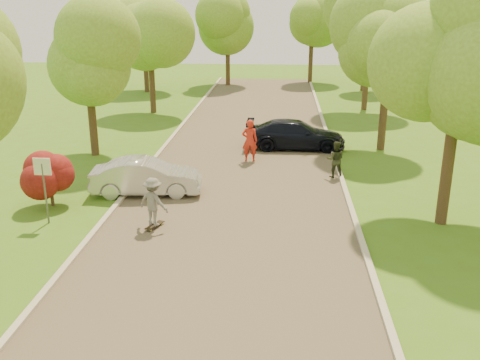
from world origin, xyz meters
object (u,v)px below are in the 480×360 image
(longboard, at_px, (155,225))
(person_olive, at_px, (335,159))
(person_striped, at_px, (250,141))
(skateboarder, at_px, (153,202))
(silver_sedan, at_px, (146,177))
(street_sign, at_px, (43,177))
(dark_sedan, at_px, (296,135))

(longboard, distance_m, person_olive, 8.31)
(person_striped, xyz_separation_m, person_olive, (3.57, -2.00, -0.19))
(skateboarder, bearing_deg, silver_sedan, -48.66)
(silver_sedan, relative_size, skateboarder, 2.58)
(silver_sedan, distance_m, longboard, 3.28)
(street_sign, height_order, person_olive, street_sign)
(skateboarder, height_order, person_striped, person_striped)
(longboard, relative_size, skateboarder, 0.53)
(street_sign, bearing_deg, skateboarder, -2.11)
(silver_sedan, height_order, person_striped, person_striped)
(skateboarder, xyz_separation_m, person_striped, (2.54, 7.60, 0.06))
(silver_sedan, xyz_separation_m, longboard, (0.99, -3.07, -0.58))
(street_sign, relative_size, silver_sedan, 0.54)
(dark_sedan, height_order, longboard, dark_sedan)
(longboard, height_order, skateboarder, skateboarder)
(street_sign, xyz_separation_m, dark_sedan, (8.10, 9.85, -0.88))
(skateboarder, distance_m, person_olive, 8.29)
(longboard, xyz_separation_m, person_striped, (2.54, 7.60, 0.86))
(dark_sedan, bearing_deg, person_olive, -160.78)
(longboard, height_order, person_striped, person_striped)
(skateboarder, xyz_separation_m, person_olive, (6.11, 5.60, -0.13))
(street_sign, height_order, skateboarder, street_sign)
(street_sign, distance_m, longboard, 3.79)
(dark_sedan, relative_size, longboard, 5.77)
(dark_sedan, bearing_deg, skateboarder, 155.54)
(silver_sedan, relative_size, dark_sedan, 0.85)
(person_olive, bearing_deg, skateboarder, 46.36)
(street_sign, distance_m, dark_sedan, 12.78)
(street_sign, bearing_deg, person_striped, 51.12)
(silver_sedan, bearing_deg, person_striped, -43.93)
(dark_sedan, distance_m, person_olive, 4.63)
(street_sign, relative_size, longboard, 2.65)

